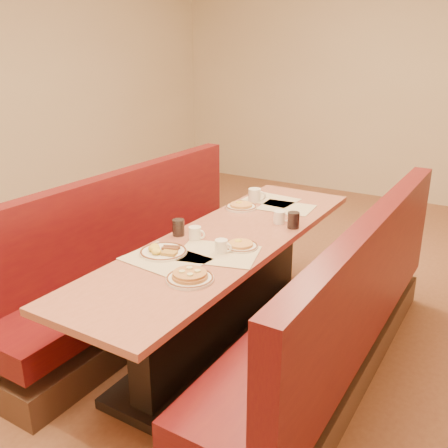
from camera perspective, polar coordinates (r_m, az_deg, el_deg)
The scene contains 19 objects.
ground at distance 3.44m, azimuth 0.31°, elevation -13.28°, with size 8.00×8.00×0.00m, color #9E6647.
room_envelope at distance 2.89m, azimuth 0.39°, elevation 20.87°, with size 6.04×8.04×2.82m.
diner_table at distance 3.25m, azimuth 0.32°, elevation -7.74°, with size 0.70×2.50×0.75m.
booth_left at distance 3.65m, azimuth -9.61°, elevation -5.06°, with size 0.55×2.50×1.05m.
booth_right at distance 3.00m, azimuth 12.65°, elevation -11.13°, with size 0.55×2.50×1.05m.
placemat_near_left at distance 2.80m, azimuth -6.76°, elevation -3.99°, with size 0.44×0.33×0.00m, color beige.
placemat_near_right at distance 2.86m, azimuth -0.70°, elevation -3.37°, with size 0.45×0.34×0.00m, color beige.
placemat_far_left at distance 3.87m, azimuth 5.41°, elevation 2.80°, with size 0.38×0.29×0.00m, color beige.
placemat_far_right at distance 3.69m, azimuth 7.18°, elevation 1.91°, with size 0.38×0.28×0.00m, color beige.
pancake_plate at distance 2.55m, azimuth -3.92°, elevation -6.05°, with size 0.24×0.24×0.06m.
eggs_plate at distance 2.87m, azimuth -7.03°, elevation -3.12°, with size 0.27×0.27×0.05m.
extra_plate_mid at distance 2.94m, azimuth 1.90°, elevation -2.47°, with size 0.21×0.21×0.04m.
extra_plate_far at distance 3.65m, azimuth 1.97°, elevation 2.04°, with size 0.23×0.23×0.05m.
coffee_mug_a at distance 2.86m, azimuth -0.26°, elevation -2.56°, with size 0.11×0.07×0.08m.
coffee_mug_b at distance 3.05m, azimuth -3.28°, elevation -1.05°, with size 0.11×0.08×0.08m.
coffee_mug_c at distance 3.35m, azimuth 6.40°, elevation 0.80°, with size 0.11×0.08×0.08m.
coffee_mug_d at distance 3.80m, azimuth 3.57°, elevation 3.32°, with size 0.13×0.10×0.10m.
soda_tumbler_near at distance 3.13m, azimuth -5.24°, elevation -0.40°, with size 0.08×0.08×0.10m.
soda_tumbler_mid at distance 3.27m, azimuth 7.94°, elevation 0.43°, with size 0.08×0.08×0.11m.
Camera 1 is at (1.49, -2.47, 1.87)m, focal length 40.00 mm.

